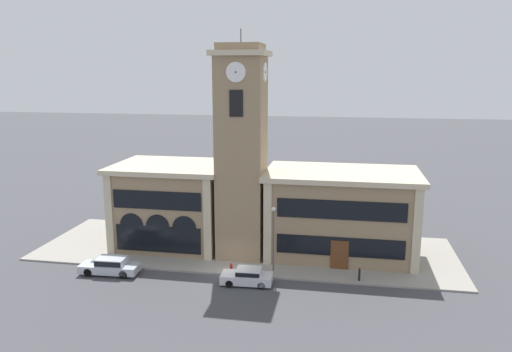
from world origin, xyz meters
name	(u,v)px	position (x,y,z in m)	size (l,w,h in m)	color
ground_plane	(230,276)	(0.00, 0.00, 0.00)	(300.00, 300.00, 0.00)	#424247
sidewalk_kerb	(245,249)	(0.00, 6.26, 0.07)	(38.68, 12.52, 0.15)	gray
clock_tower	(242,153)	(0.00, 4.81, 9.49)	(4.74, 4.74, 20.08)	#937A5B
town_hall_left_wing	(172,204)	(-7.28, 6.62, 4.01)	(10.62, 8.42, 7.96)	#937A5B
town_hall_right_wing	(341,213)	(8.83, 6.63, 3.94)	(13.72, 8.42, 7.83)	#937A5B
parked_car_near	(110,265)	(-9.93, -1.37, 0.75)	(4.96, 1.99, 1.43)	#B2B7C1
parked_car_mid	(247,276)	(1.71, -1.37, 0.68)	(4.14, 1.92, 1.31)	silver
street_lamp	(273,231)	(3.50, 0.57, 3.94)	(0.36, 0.36, 5.77)	#4C4C51
bollard	(359,275)	(10.46, 0.55, 0.67)	(0.18, 0.18, 1.06)	black
fire_hydrant	(231,268)	(0.02, 0.24, 0.57)	(0.22, 0.22, 0.87)	red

